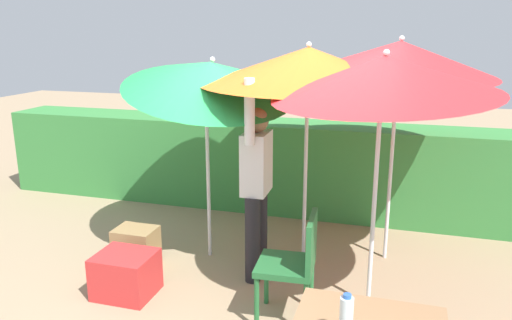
# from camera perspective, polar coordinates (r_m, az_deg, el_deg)

# --- Properties ---
(ground_plane) EXTENTS (24.00, 24.00, 0.00)m
(ground_plane) POSITION_cam_1_polar(r_m,az_deg,el_deg) (4.72, -1.06, -13.95)
(ground_plane) COLOR #9E8466
(hedge_row) EXTENTS (8.00, 0.70, 1.13)m
(hedge_row) POSITION_cam_1_polar(r_m,az_deg,el_deg) (6.36, 4.48, -0.78)
(hedge_row) COLOR #38843D
(hedge_row) RESTS_ON ground_plane
(umbrella_rainbow) EXTENTS (2.04, 2.03, 2.16)m
(umbrella_rainbow) POSITION_cam_1_polar(r_m,az_deg,el_deg) (4.71, 6.02, 10.62)
(umbrella_rainbow) COLOR silver
(umbrella_rainbow) RESTS_ON ground_plane
(umbrella_orange) EXTENTS (1.73, 1.67, 2.26)m
(umbrella_orange) POSITION_cam_1_polar(r_m,az_deg,el_deg) (4.79, -5.39, 9.47)
(umbrella_orange) COLOR silver
(umbrella_orange) RESTS_ON ground_plane
(umbrella_yellow) EXTENTS (1.74, 1.74, 2.18)m
(umbrella_yellow) POSITION_cam_1_polar(r_m,az_deg,el_deg) (3.90, 14.44, 9.31)
(umbrella_yellow) COLOR silver
(umbrella_yellow) RESTS_ON ground_plane
(umbrella_navy) EXTENTS (1.78, 1.78, 2.23)m
(umbrella_navy) POSITION_cam_1_polar(r_m,az_deg,el_deg) (4.87, 16.15, 11.17)
(umbrella_navy) COLOR silver
(umbrella_navy) RESTS_ON ground_plane
(person_vendor) EXTENTS (0.23, 0.55, 1.88)m
(person_vendor) POSITION_cam_1_polar(r_m,az_deg,el_deg) (4.52, 0.05, -2.35)
(person_vendor) COLOR black
(person_vendor) RESTS_ON ground_plane
(chair_plastic) EXTENTS (0.47, 0.47, 0.89)m
(chair_plastic) POSITION_cam_1_polar(r_m,az_deg,el_deg) (3.98, 4.44, -11.49)
(chair_plastic) COLOR #236633
(chair_plastic) RESTS_ON ground_plane
(cooler_box) EXTENTS (0.50, 0.43, 0.38)m
(cooler_box) POSITION_cam_1_polar(r_m,az_deg,el_deg) (4.60, -14.70, -12.56)
(cooler_box) COLOR red
(cooler_box) RESTS_ON ground_plane
(crate_cardboard) EXTENTS (0.39, 0.31, 0.38)m
(crate_cardboard) POSITION_cam_1_polar(r_m,az_deg,el_deg) (5.11, -13.56, -9.64)
(crate_cardboard) COLOR #9E7A4C
(crate_cardboard) RESTS_ON ground_plane
(bottle_water) EXTENTS (0.07, 0.07, 0.24)m
(bottle_water) POSITION_cam_1_polar(r_m,az_deg,el_deg) (2.65, 10.31, -17.28)
(bottle_water) COLOR silver
(bottle_water) RESTS_ON folding_table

